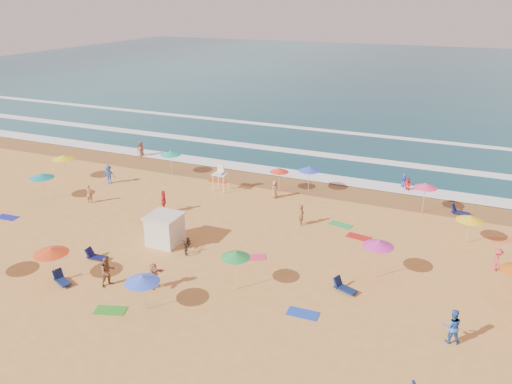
% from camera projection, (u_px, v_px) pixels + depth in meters
% --- Properties ---
extents(ground, '(220.00, 220.00, 0.00)m').
position_uv_depth(ground, '(261.00, 249.00, 33.53)').
color(ground, gold).
rests_on(ground, ground).
extents(ocean, '(220.00, 140.00, 0.18)m').
position_uv_depth(ocean, '(414.00, 76.00, 105.33)').
color(ocean, '#0C4756').
rests_on(ocean, ground).
extents(wet_sand, '(220.00, 220.00, 0.00)m').
position_uv_depth(wet_sand, '(315.00, 188.00, 44.22)').
color(wet_sand, olive).
rests_on(wet_sand, ground).
extents(surf_foam, '(200.00, 18.70, 0.05)m').
position_uv_depth(surf_foam, '(340.00, 159.00, 51.72)').
color(surf_foam, white).
rests_on(surf_foam, ground).
extents(cabana, '(2.00, 2.00, 2.00)m').
position_uv_depth(cabana, '(165.00, 230.00, 33.98)').
color(cabana, silver).
rests_on(cabana, ground).
extents(cabana_roof, '(2.20, 2.20, 0.12)m').
position_uv_depth(cabana_roof, '(164.00, 216.00, 33.59)').
color(cabana_roof, silver).
rests_on(cabana_roof, cabana).
extents(bicycle, '(1.35, 2.00, 1.00)m').
position_uv_depth(bicycle, '(187.00, 244.00, 33.22)').
color(bicycle, black).
rests_on(bicycle, ground).
extents(lifeguard_stand, '(1.20, 1.20, 2.10)m').
position_uv_depth(lifeguard_stand, '(221.00, 179.00, 43.23)').
color(lifeguard_stand, white).
rests_on(lifeguard_stand, ground).
extents(beach_umbrellas, '(57.59, 28.11, 0.76)m').
position_uv_depth(beach_umbrellas, '(248.00, 217.00, 33.41)').
color(beach_umbrellas, green).
rests_on(beach_umbrellas, ground).
extents(loungers, '(40.95, 22.00, 0.34)m').
position_uv_depth(loungers, '(429.00, 310.00, 26.80)').
color(loungers, '#0E1147').
rests_on(loungers, ground).
extents(towels, '(42.47, 21.58, 0.03)m').
position_uv_depth(towels, '(256.00, 251.00, 33.29)').
color(towels, red).
rests_on(towels, ground).
extents(beachgoers, '(50.26, 25.03, 2.12)m').
position_uv_depth(beachgoers, '(295.00, 216.00, 36.66)').
color(beachgoers, '#DB3643').
rests_on(beachgoers, ground).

